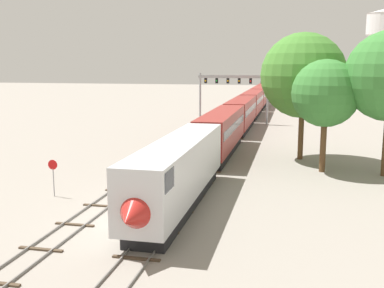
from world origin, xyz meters
TOP-DOWN VIEW (x-y plane):
  - ground_plane at (0.00, 0.00)m, footprint 400.00×400.00m
  - track_main at (2.00, 60.00)m, footprint 2.60×200.00m
  - track_near at (-3.50, 40.00)m, footprint 2.60×160.00m
  - passenger_train at (2.00, 52.66)m, footprint 3.04×118.05m
  - signal_gantry at (-0.25, 50.14)m, footprint 12.10×0.49m
  - stop_sign at (-8.00, 3.57)m, footprint 0.76×0.08m
  - trackside_tree_mid at (12.60, 16.56)m, footprint 6.24×6.24m
  - trackside_tree_right at (10.64, 22.12)m, footprint 8.88×8.88m

SIDE VIEW (x-z plane):
  - ground_plane at x=0.00m, z-range 0.00..0.00m
  - track_main at x=2.00m, z-range -0.01..0.15m
  - track_near at x=-3.50m, z-range -0.01..0.15m
  - stop_sign at x=-8.00m, z-range 0.43..3.31m
  - passenger_train at x=2.00m, z-range 0.21..5.01m
  - signal_gantry at x=-0.25m, z-range 2.02..10.61m
  - trackside_tree_mid at x=12.60m, z-range 2.11..12.64m
  - trackside_tree_right at x=10.64m, z-range 2.21..15.53m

